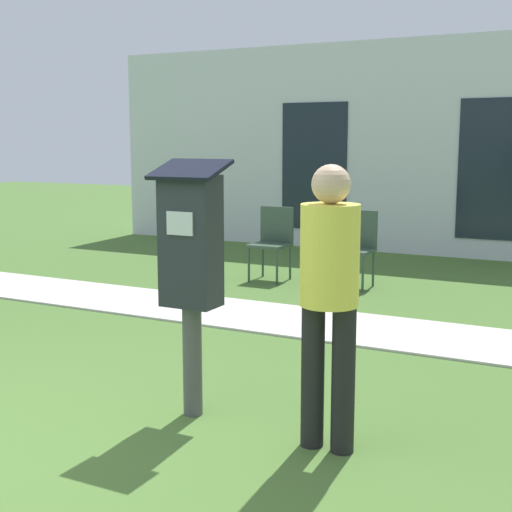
{
  "coord_description": "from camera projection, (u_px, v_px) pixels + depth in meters",
  "views": [
    {
      "loc": [
        2.97,
        -2.41,
        1.7
      ],
      "look_at": [
        1.14,
        1.17,
        1.05
      ],
      "focal_mm": 50.0,
      "sensor_mm": 36.0,
      "label": 1
    }
  ],
  "objects": [
    {
      "name": "outdoor_chair_middle",
      "position": [
        356.0,
        242.0,
        8.34
      ],
      "size": [
        0.44,
        0.44,
        0.9
      ],
      "rotation": [
        0.0,
        0.0,
        0.28
      ],
      "color": "#334738",
      "rests_on": "ground"
    },
    {
      "name": "building_facade",
      "position": [
        403.0,
        148.0,
        10.75
      ],
      "size": [
        10.0,
        0.26,
        3.2
      ],
      "color": "silver",
      "rests_on": "ground"
    },
    {
      "name": "parking_meter",
      "position": [
        191.0,
        255.0,
        4.32
      ],
      "size": [
        0.44,
        0.31,
        1.59
      ],
      "color": "#4C4C4C",
      "rests_on": "ground"
    },
    {
      "name": "person_standing",
      "position": [
        329.0,
        286.0,
        3.84
      ],
      "size": [
        0.32,
        0.32,
        1.58
      ],
      "rotation": [
        0.0,
        0.0,
        -0.02
      ],
      "color": "black",
      "rests_on": "ground"
    },
    {
      "name": "sidewalk",
      "position": [
        267.0,
        317.0,
        6.92
      ],
      "size": [
        12.0,
        1.1,
        0.02
      ],
      "color": "beige",
      "rests_on": "ground"
    },
    {
      "name": "outdoor_chair_left",
      "position": [
        273.0,
        237.0,
        8.78
      ],
      "size": [
        0.44,
        0.44,
        0.9
      ],
      "rotation": [
        0.0,
        0.0,
        -0.29
      ],
      "color": "#334738",
      "rests_on": "ground"
    }
  ]
}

